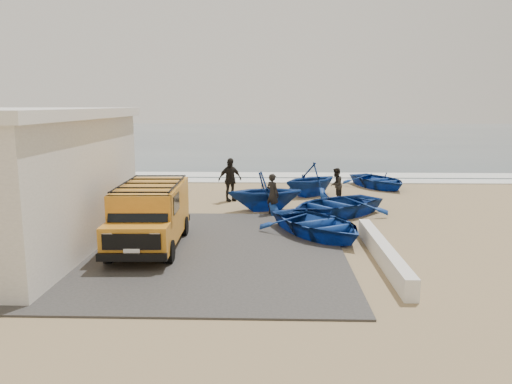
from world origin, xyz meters
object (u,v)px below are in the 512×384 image
object	(u,v)px
boat_far_right	(378,180)
fisherman_front	(273,194)
boat_near_right	(334,205)
boat_near_left	(317,224)
boat_mid_left	(265,191)
fisherman_middle	(336,185)
parapet	(383,253)
fisherman_back	(230,180)
boat_far_left	(311,179)
van	(150,213)

from	to	relation	value
boat_far_right	fisherman_front	world-z (taller)	fisherman_front
boat_near_right	boat_near_left	bearing A→B (deg)	-55.41
boat_far_right	boat_mid_left	bearing A→B (deg)	-159.30
boat_mid_left	fisherman_middle	size ratio (longest dim) A/B	2.04
parapet	fisherman_back	distance (m)	10.30
boat_far_left	boat_far_right	size ratio (longest dim) A/B	0.79
parapet	fisherman_middle	xyz separation A→B (m)	(-0.18, 9.11, 0.49)
parapet	van	world-z (taller)	van
boat_far_left	boat_far_right	distance (m)	4.59
parapet	boat_far_right	world-z (taller)	boat_far_right
boat_far_right	fisherman_front	xyz separation A→B (m)	(-5.69, -6.72, 0.43)
boat_mid_left	boat_far_right	bearing A→B (deg)	-56.25
boat_near_right	fisherman_middle	xyz separation A→B (m)	(0.47, 3.21, 0.31)
boat_mid_left	fisherman_front	xyz separation A→B (m)	(0.30, -0.76, 0.01)
van	fisherman_middle	world-z (taller)	van
boat_near_left	fisherman_front	xyz separation A→B (m)	(-1.51, 3.39, 0.40)
boat_far_right	fisherman_back	xyz separation A→B (m)	(-7.65, -3.93, 0.59)
boat_near_right	fisherman_back	distance (m)	5.39
boat_mid_left	fisherman_front	bearing A→B (deg)	-169.38
boat_near_left	boat_far_left	bearing A→B (deg)	57.04
parapet	fisherman_middle	distance (m)	9.13
boat_near_left	boat_near_right	world-z (taller)	boat_near_right
van	boat_mid_left	bearing A→B (deg)	55.89
boat_far_left	fisherman_middle	bearing A→B (deg)	0.99
boat_near_left	fisherman_middle	distance (m)	6.52
boat_far_right	fisherman_middle	size ratio (longest dim) A/B	2.57
van	boat_near_right	size ratio (longest dim) A/B	1.09
van	boat_far_left	bearing A→B (deg)	55.94
fisherman_front	fisherman_middle	distance (m)	4.18
van	boat_far_right	xyz separation A→B (m)	(9.50, 11.56, -0.68)
boat_near_left	fisherman_front	bearing A→B (deg)	83.69
fisherman_back	van	bearing A→B (deg)	-135.41
parapet	boat_mid_left	distance (m)	7.72
parapet	fisherman_back	size ratio (longest dim) A/B	3.00
parapet	van	distance (m)	7.10
parapet	boat_mid_left	xyz separation A→B (m)	(-3.42, 6.90, 0.55)
boat_near_left	boat_far_right	size ratio (longest dim) A/B	1.07
van	boat_near_left	xyz separation A→B (m)	(5.33, 1.45, -0.65)
boat_mid_left	boat_far_right	xyz separation A→B (m)	(5.99, 5.96, -0.41)
boat_far_right	fisherman_middle	bearing A→B (deg)	-150.39
fisherman_front	boat_far_left	bearing A→B (deg)	-70.43
van	boat_near_left	bearing A→B (deg)	13.23
boat_near_right	fisherman_front	xyz separation A→B (m)	(-2.46, 0.24, 0.38)
van	fisherman_front	xyz separation A→B (m)	(3.82, 4.84, -0.25)
parapet	van	bearing A→B (deg)	169.32
boat_near_right	boat_far_left	distance (m)	4.52
fisherman_front	fisherman_back	size ratio (longest dim) A/B	0.84
boat_far_left	boat_near_left	bearing A→B (deg)	-42.37
boat_mid_left	fisherman_back	distance (m)	2.63
van	boat_far_right	size ratio (longest dim) A/B	1.21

